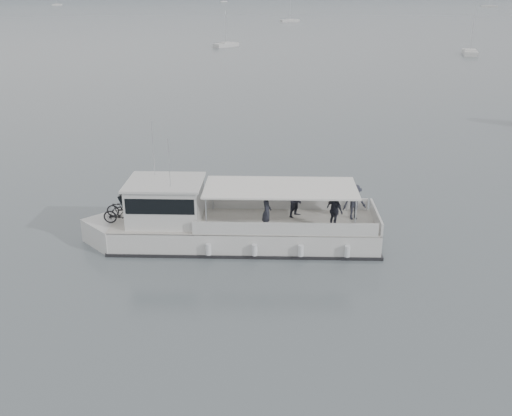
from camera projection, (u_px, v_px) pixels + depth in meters
name	position (u px, v px, depth m)	size (l,w,h in m)	color
ground	(262.00, 219.00, 27.50)	(1400.00, 1400.00, 0.00)	#525D61
tour_boat	(219.00, 224.00, 24.67)	(12.76, 6.69, 5.42)	silver
moored_fleet	(5.00, 16.00, 201.11)	(407.70, 326.85, 11.24)	silver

